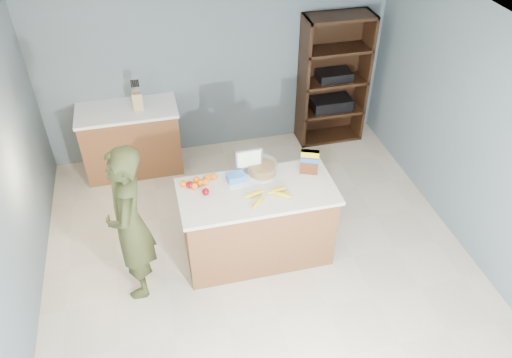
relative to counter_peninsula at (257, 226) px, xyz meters
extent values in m
cube|color=beige|center=(0.00, -0.30, -0.42)|extent=(4.50, 5.00, 0.02)
cube|color=slate|center=(0.00, 2.20, 0.83)|extent=(4.50, 0.02, 2.50)
cube|color=slate|center=(2.25, -0.30, 0.83)|extent=(0.02, 5.00, 2.50)
cube|color=white|center=(0.00, -0.30, 2.08)|extent=(4.50, 5.00, 0.02)
cube|color=brown|center=(0.00, 0.00, 0.01)|extent=(1.50, 0.70, 0.86)
cube|color=silver|center=(0.00, 0.00, 0.46)|extent=(1.56, 0.76, 0.04)
cube|color=black|center=(0.00, 0.00, -0.37)|extent=(1.46, 0.66, 0.10)
cube|color=brown|center=(-1.20, 1.90, 0.01)|extent=(1.20, 0.60, 0.86)
cube|color=white|center=(-1.20, 1.90, 0.46)|extent=(1.24, 0.62, 0.04)
cube|color=black|center=(1.55, 2.18, 0.48)|extent=(0.90, 0.04, 1.80)
cube|color=black|center=(1.12, 2.00, 0.48)|extent=(0.04, 0.40, 1.80)
cube|color=black|center=(1.98, 2.00, 0.48)|extent=(0.04, 0.40, 1.80)
cube|color=black|center=(1.55, 2.00, -0.40)|extent=(0.90, 0.40, 0.04)
cube|color=black|center=(1.55, 2.00, 0.03)|extent=(0.90, 0.40, 0.04)
cube|color=black|center=(1.55, 2.00, 0.48)|extent=(0.90, 0.40, 0.04)
cube|color=black|center=(1.55, 2.00, 0.93)|extent=(0.90, 0.40, 0.04)
cube|color=black|center=(1.55, 2.00, 1.36)|extent=(0.90, 0.40, 0.04)
cube|color=black|center=(1.55, 2.00, 0.13)|extent=(0.55, 0.32, 0.16)
cube|color=black|center=(1.55, 2.00, 0.56)|extent=(0.45, 0.30, 0.12)
imported|color=#323819|center=(-1.25, -0.14, 0.42)|extent=(0.45, 0.64, 1.68)
cube|color=tan|center=(-1.04, 1.87, 0.59)|extent=(0.12, 0.10, 0.22)
cylinder|color=black|center=(-1.08, 1.87, 0.75)|extent=(0.02, 0.02, 0.09)
cylinder|color=black|center=(-1.06, 1.87, 0.75)|extent=(0.02, 0.02, 0.09)
cylinder|color=black|center=(-1.04, 1.87, 0.75)|extent=(0.02, 0.02, 0.09)
cylinder|color=black|center=(-1.02, 1.87, 0.75)|extent=(0.02, 0.02, 0.09)
cylinder|color=black|center=(-1.00, 1.87, 0.75)|extent=(0.02, 0.02, 0.09)
cube|color=white|center=(-0.15, 0.12, 0.49)|extent=(0.23, 0.12, 0.00)
cube|color=white|center=(0.08, 0.14, 0.49)|extent=(0.22, 0.11, 0.00)
ellipsoid|color=yellow|center=(-0.05, -0.08, 0.51)|extent=(0.23, 0.10, 0.05)
ellipsoid|color=yellow|center=(-0.04, -0.21, 0.51)|extent=(0.19, 0.20, 0.05)
ellipsoid|color=yellow|center=(0.18, -0.08, 0.51)|extent=(0.23, 0.09, 0.05)
ellipsoid|color=yellow|center=(0.21, -0.15, 0.51)|extent=(0.21, 0.17, 0.05)
sphere|color=#89030A|center=(-0.64, 0.19, 0.52)|extent=(0.07, 0.07, 0.07)
sphere|color=#89030A|center=(-0.50, 0.05, 0.52)|extent=(0.07, 0.07, 0.07)
sphere|color=orange|center=(-0.60, 0.16, 0.52)|extent=(0.07, 0.07, 0.07)
sphere|color=orange|center=(-0.56, 0.25, 0.52)|extent=(0.07, 0.07, 0.07)
sphere|color=orange|center=(-0.48, 0.21, 0.52)|extent=(0.07, 0.07, 0.07)
sphere|color=orange|center=(-0.46, 0.27, 0.52)|extent=(0.07, 0.07, 0.07)
sphere|color=orange|center=(-0.70, 0.23, 0.52)|extent=(0.07, 0.07, 0.07)
sphere|color=orange|center=(-0.53, 0.20, 0.52)|extent=(0.07, 0.07, 0.07)
sphere|color=orange|center=(-0.39, 0.27, 0.52)|extent=(0.07, 0.07, 0.07)
cube|color=blue|center=(-0.17, 0.19, 0.52)|extent=(0.19, 0.14, 0.08)
cylinder|color=#267219|center=(0.12, 0.26, 0.53)|extent=(0.27, 0.27, 0.09)
cylinder|color=white|center=(0.12, 0.26, 0.55)|extent=(0.30, 0.30, 0.13)
cylinder|color=silver|center=(-0.01, 0.31, 0.49)|extent=(0.12, 0.12, 0.01)
cylinder|color=silver|center=(-0.01, 0.31, 0.52)|extent=(0.02, 0.02, 0.05)
cube|color=silver|center=(-0.01, 0.31, 0.66)|extent=(0.28, 0.04, 0.22)
cube|color=yellow|center=(-0.01, 0.29, 0.66)|extent=(0.24, 0.01, 0.18)
cube|color=#592B14|center=(0.58, 0.15, 0.62)|extent=(0.19, 0.13, 0.27)
cube|color=yellow|center=(0.58, 0.15, 0.73)|extent=(0.19, 0.13, 0.06)
cube|color=blue|center=(0.58, 0.15, 0.66)|extent=(0.19, 0.13, 0.05)
camera|label=1|loc=(-0.91, -3.67, 3.63)|focal=35.00mm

